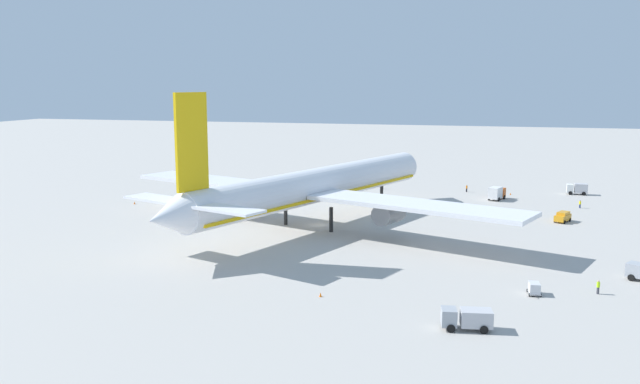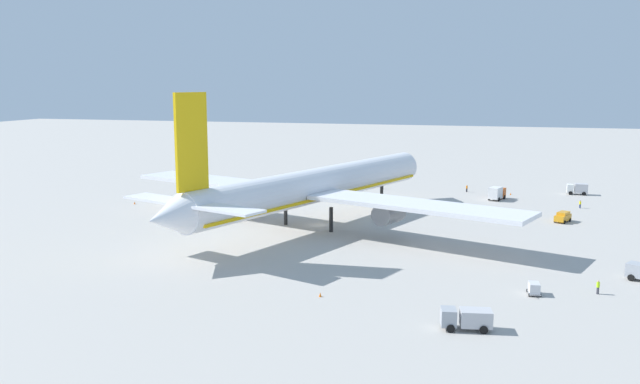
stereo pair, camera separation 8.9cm
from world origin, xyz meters
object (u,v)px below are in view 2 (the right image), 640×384
Objects in this scene: ground_worker_2 at (383,186)px; traffic_cone_2 at (256,183)px; ground_worker_0 at (467,188)px; ground_worker_1 at (580,204)px; service_truck_1 at (497,193)px; airliner at (314,187)px; service_truck_3 at (467,318)px; traffic_cone_3 at (135,203)px; baggage_cart_0 at (534,288)px; traffic_cone_0 at (320,295)px; service_van at (563,217)px; traffic_cone_1 at (511,194)px; ground_worker_3 at (598,287)px; service_truck_2 at (578,189)px.

traffic_cone_2 is at bearing 92.17° from ground_worker_2.
ground_worker_1 is (-14.96, -24.34, -0.04)m from ground_worker_0.
ground_worker_2 is 2.97× the size of traffic_cone_2.
traffic_cone_2 is (6.95, 61.16, -1.34)m from service_truck_1.
airliner is 14.06× the size of service_truck_3.
traffic_cone_3 is at bearing 155.41° from traffic_cone_2.
service_truck_1 is at bearing -70.74° from traffic_cone_3.
traffic_cone_0 is at bearing 107.41° from baggage_cart_0.
traffic_cone_1 is at bearing 17.62° from service_van.
ground_worker_0 is at bearing -86.86° from ground_worker_2.
ground_worker_0 is 3.17× the size of traffic_cone_1.
traffic_cone_0 is at bearing -131.61° from traffic_cone_3.
baggage_cart_0 is at bearing -72.59° from traffic_cone_0.
traffic_cone_2 is (75.54, 66.39, -0.55)m from baggage_cart_0.
traffic_cone_3 is at bearing 52.88° from service_truck_3.
ground_worker_3 is at bearing -151.38° from ground_worker_2.
traffic_cone_0 is at bearing 152.08° from ground_worker_1.
service_truck_3 is 22.68m from ground_worker_3.
airliner reaches higher than traffic_cone_0.
traffic_cone_0 and traffic_cone_3 have the same top height.
traffic_cone_1 is (7.77, -3.16, -1.34)m from service_truck_1.
airliner is at bearing 33.73° from service_truck_3.
service_truck_2 reaches higher than traffic_cone_3.
airliner is at bearing 17.19° from traffic_cone_0.
service_truck_2 reaches higher than traffic_cone_2.
airliner reaches higher than ground_worker_3.
service_truck_3 is (-82.98, 2.31, -0.30)m from service_truck_1.
ground_worker_3 is 3.25× the size of traffic_cone_1.
service_truck_1 is 1.31× the size of service_van.
ground_worker_2 is (91.20, 25.33, -0.49)m from service_truck_3.
ground_worker_3 is at bearing -113.78° from traffic_cone_3.
baggage_cart_0 is at bearing 169.23° from ground_worker_1.
traffic_cone_2 is at bearing 41.31° from baggage_cart_0.
ground_worker_3 is at bearing -168.90° from service_truck_1.
service_van is 2.78× the size of ground_worker_1.
ground_worker_2 reaches higher than traffic_cone_3.
traffic_cone_1 is (45.64, -35.59, -7.12)m from airliner.
ground_worker_0 is (47.22, -25.30, -6.51)m from airliner.
ground_worker_2 reaches higher than traffic_cone_0.
traffic_cone_1 is 1.00× the size of traffic_cone_2.
service_van is 2.60× the size of ground_worker_3.
service_van is 89.20m from traffic_cone_3.
service_van is at bearing -126.53° from ground_worker_2.
traffic_cone_1 is at bearing -89.27° from traffic_cone_2.
baggage_cart_0 is 83.56m from ground_worker_2.
service_truck_1 is 1.31× the size of service_truck_2.
service_truck_3 is at bearing -177.01° from ground_worker_0.
ground_worker_0 is 78.23m from ground_worker_3.
service_truck_3 is 1.85× the size of baggage_cart_0.
airliner is at bearing 139.43° from service_truck_1.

